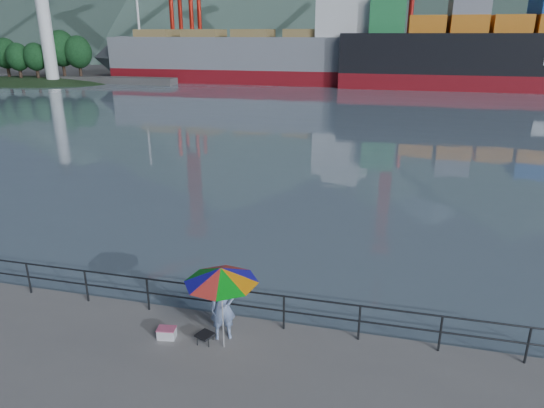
# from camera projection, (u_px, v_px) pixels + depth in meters

# --- Properties ---
(harbor_water) EXTENTS (500.00, 280.00, 0.00)m
(harbor_water) POSITION_uv_depth(u_px,v_px,m) (377.00, 63.00, 131.23)
(harbor_water) COLOR slate
(harbor_water) RESTS_ON ground
(far_dock) EXTENTS (200.00, 40.00, 0.40)m
(far_dock) POSITION_uv_depth(u_px,v_px,m) (420.00, 74.00, 95.09)
(far_dock) COLOR #514F4C
(far_dock) RESTS_ON ground
(guardrail) EXTENTS (22.00, 0.06, 1.03)m
(guardrail) POSITION_uv_depth(u_px,v_px,m) (180.00, 298.00, 13.65)
(guardrail) COLOR #2D3033
(guardrail) RESTS_ON ground
(lighthouse_islet) EXTENTS (48.00, 26.40, 19.20)m
(lighthouse_islet) POSITION_uv_depth(u_px,v_px,m) (26.00, 79.00, 81.43)
(lighthouse_islet) COLOR #263F1E
(lighthouse_islet) RESTS_ON ground
(fisherman) EXTENTS (0.78, 0.67, 1.81)m
(fisherman) POSITION_uv_depth(u_px,v_px,m) (223.00, 307.00, 12.49)
(fisherman) COLOR #275097
(fisherman) RESTS_ON ground
(beach_umbrella) EXTENTS (2.18, 2.18, 2.25)m
(beach_umbrella) POSITION_uv_depth(u_px,v_px,m) (221.00, 275.00, 11.70)
(beach_umbrella) COLOR white
(beach_umbrella) RESTS_ON ground
(folding_stool) EXTENTS (0.51, 0.51, 0.26)m
(folding_stool) POSITION_uv_depth(u_px,v_px,m) (205.00, 338.00, 12.51)
(folding_stool) COLOR black
(folding_stool) RESTS_ON ground
(cooler_bag) EXTENTS (0.50, 0.37, 0.26)m
(cooler_bag) POSITION_uv_depth(u_px,v_px,m) (167.00, 334.00, 12.70)
(cooler_bag) COLOR silver
(cooler_bag) RESTS_ON ground
(fishing_rod) EXTENTS (0.64, 1.60, 1.21)m
(fishing_rod) POSITION_uv_depth(u_px,v_px,m) (231.00, 314.00, 13.83)
(fishing_rod) COLOR black
(fishing_rod) RESTS_ON ground
(bulk_carrier) EXTENTS (47.99, 8.31, 14.50)m
(bulk_carrier) POSITION_uv_depth(u_px,v_px,m) (264.00, 55.00, 79.27)
(bulk_carrier) COLOR maroon
(bulk_carrier) RESTS_ON ground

